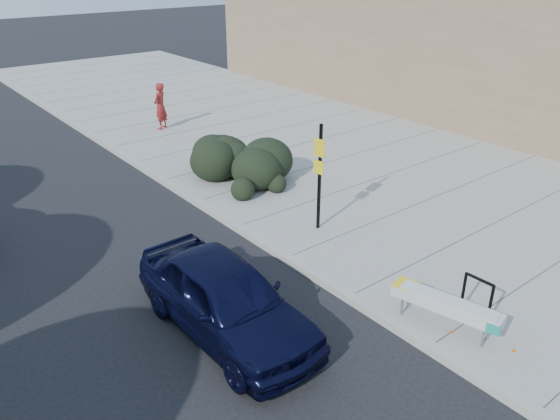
{
  "coord_description": "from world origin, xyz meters",
  "views": [
    {
      "loc": [
        -6.95,
        -6.35,
        6.5
      ],
      "look_at": [
        0.29,
        2.69,
        1.0
      ],
      "focal_mm": 35.0,
      "sensor_mm": 36.0,
      "label": 1
    }
  ],
  "objects_px": {
    "bench": "(446,305)",
    "pedestrian": "(160,106)",
    "bike_rack": "(477,295)",
    "sign_post": "(319,171)",
    "sedan_navy": "(226,298)"
  },
  "relations": [
    {
      "from": "bench",
      "to": "pedestrian",
      "type": "xyz_separation_m",
      "value": [
        1.88,
        14.69,
        0.41
      ]
    },
    {
      "from": "bike_rack",
      "to": "sign_post",
      "type": "height_order",
      "value": "sign_post"
    },
    {
      "from": "bike_rack",
      "to": "pedestrian",
      "type": "bearing_deg",
      "value": 83.23
    },
    {
      "from": "sign_post",
      "to": "pedestrian",
      "type": "bearing_deg",
      "value": 73.35
    },
    {
      "from": "sedan_navy",
      "to": "pedestrian",
      "type": "distance_m",
      "value": 13.09
    },
    {
      "from": "sign_post",
      "to": "sedan_navy",
      "type": "bearing_deg",
      "value": -166.12
    },
    {
      "from": "bike_rack",
      "to": "sign_post",
      "type": "relative_size",
      "value": 0.33
    },
    {
      "from": "bench",
      "to": "pedestrian",
      "type": "height_order",
      "value": "pedestrian"
    },
    {
      "from": "bike_rack",
      "to": "sedan_navy",
      "type": "relative_size",
      "value": 0.21
    },
    {
      "from": "bench",
      "to": "sign_post",
      "type": "distance_m",
      "value": 4.66
    },
    {
      "from": "bench",
      "to": "sign_post",
      "type": "xyz_separation_m",
      "value": [
        0.89,
        4.45,
        1.05
      ]
    },
    {
      "from": "sedan_navy",
      "to": "pedestrian",
      "type": "relative_size",
      "value": 2.4
    },
    {
      "from": "pedestrian",
      "to": "sedan_navy",
      "type": "bearing_deg",
      "value": 35.19
    },
    {
      "from": "sign_post",
      "to": "pedestrian",
      "type": "xyz_separation_m",
      "value": [
        0.99,
        10.24,
        -0.64
      ]
    },
    {
      "from": "bench",
      "to": "pedestrian",
      "type": "distance_m",
      "value": 14.82
    }
  ]
}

